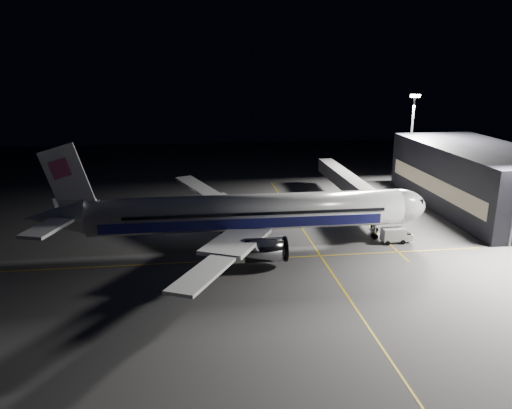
{
  "coord_description": "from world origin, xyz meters",
  "views": [
    {
      "loc": [
        -8.27,
        -72.69,
        27.86
      ],
      "look_at": [
        1.4,
        1.69,
        6.0
      ],
      "focal_mm": 35.0,
      "sensor_mm": 36.0,
      "label": 1
    }
  ],
  "objects_px": {
    "jet_bridge": "(350,184)",
    "safety_cone_b": "(212,228)",
    "floodlight_mast_north": "(412,132)",
    "safety_cone_a": "(249,234)",
    "service_truck": "(396,235)",
    "baggage_tug": "(179,207)",
    "airliner": "(241,213)",
    "safety_cone_c": "(209,222)"
  },
  "relations": [
    {
      "from": "service_truck",
      "to": "baggage_tug",
      "type": "relative_size",
      "value": 2.04
    },
    {
      "from": "service_truck",
      "to": "baggage_tug",
      "type": "height_order",
      "value": "service_truck"
    },
    {
      "from": "floodlight_mast_north",
      "to": "safety_cone_b",
      "type": "height_order",
      "value": "floodlight_mast_north"
    },
    {
      "from": "safety_cone_c",
      "to": "airliner",
      "type": "bearing_deg",
      "value": -67.6
    },
    {
      "from": "safety_cone_a",
      "to": "jet_bridge",
      "type": "bearing_deg",
      "value": 33.29
    },
    {
      "from": "safety_cone_b",
      "to": "safety_cone_c",
      "type": "relative_size",
      "value": 0.91
    },
    {
      "from": "jet_bridge",
      "to": "service_truck",
      "type": "height_order",
      "value": "jet_bridge"
    },
    {
      "from": "baggage_tug",
      "to": "jet_bridge",
      "type": "bearing_deg",
      "value": -6.88
    },
    {
      "from": "floodlight_mast_north",
      "to": "safety_cone_b",
      "type": "distance_m",
      "value": 52.88
    },
    {
      "from": "safety_cone_a",
      "to": "safety_cone_b",
      "type": "relative_size",
      "value": 0.92
    },
    {
      "from": "safety_cone_c",
      "to": "floodlight_mast_north",
      "type": "bearing_deg",
      "value": 24.43
    },
    {
      "from": "safety_cone_a",
      "to": "floodlight_mast_north",
      "type": "bearing_deg",
      "value": 35.38
    },
    {
      "from": "airliner",
      "to": "safety_cone_a",
      "type": "height_order",
      "value": "airliner"
    },
    {
      "from": "safety_cone_a",
      "to": "safety_cone_c",
      "type": "bearing_deg",
      "value": 131.07
    },
    {
      "from": "baggage_tug",
      "to": "safety_cone_c",
      "type": "height_order",
      "value": "baggage_tug"
    },
    {
      "from": "service_truck",
      "to": "floodlight_mast_north",
      "type": "bearing_deg",
      "value": 61.21
    },
    {
      "from": "safety_cone_b",
      "to": "service_truck",
      "type": "bearing_deg",
      "value": -18.91
    },
    {
      "from": "airliner",
      "to": "safety_cone_c",
      "type": "xyz_separation_m",
      "value": [
        -4.63,
        11.23,
        -4.85
      ]
    },
    {
      "from": "floodlight_mast_north",
      "to": "service_truck",
      "type": "distance_m",
      "value": 39.61
    },
    {
      "from": "jet_bridge",
      "to": "safety_cone_b",
      "type": "height_order",
      "value": "jet_bridge"
    },
    {
      "from": "jet_bridge",
      "to": "safety_cone_b",
      "type": "relative_size",
      "value": 59.55
    },
    {
      "from": "safety_cone_a",
      "to": "safety_cone_b",
      "type": "height_order",
      "value": "safety_cone_b"
    },
    {
      "from": "jet_bridge",
      "to": "safety_cone_a",
      "type": "xyz_separation_m",
      "value": [
        -21.4,
        -14.06,
        -4.32
      ]
    },
    {
      "from": "floodlight_mast_north",
      "to": "safety_cone_b",
      "type": "xyz_separation_m",
      "value": [
        -45.37,
        -24.32,
        -12.08
      ]
    },
    {
      "from": "jet_bridge",
      "to": "safety_cone_c",
      "type": "distance_m",
      "value": 28.85
    },
    {
      "from": "jet_bridge",
      "to": "baggage_tug",
      "type": "bearing_deg",
      "value": 176.61
    },
    {
      "from": "baggage_tug",
      "to": "safety_cone_c",
      "type": "distance_m",
      "value": 10.32
    },
    {
      "from": "airliner",
      "to": "baggage_tug",
      "type": "relative_size",
      "value": 26.14
    },
    {
      "from": "jet_bridge",
      "to": "safety_cone_c",
      "type": "relative_size",
      "value": 54.26
    },
    {
      "from": "service_truck",
      "to": "jet_bridge",
      "type": "bearing_deg",
      "value": 90.78
    },
    {
      "from": "airliner",
      "to": "service_truck",
      "type": "distance_m",
      "value": 24.63
    },
    {
      "from": "floodlight_mast_north",
      "to": "baggage_tug",
      "type": "relative_size",
      "value": 8.8
    },
    {
      "from": "airliner",
      "to": "safety_cone_a",
      "type": "distance_m",
      "value": 6.54
    },
    {
      "from": "floodlight_mast_north",
      "to": "baggage_tug",
      "type": "distance_m",
      "value": 53.75
    },
    {
      "from": "safety_cone_a",
      "to": "airliner",
      "type": "bearing_deg",
      "value": -112.68
    },
    {
      "from": "service_truck",
      "to": "baggage_tug",
      "type": "distance_m",
      "value": 40.77
    },
    {
      "from": "safety_cone_b",
      "to": "floodlight_mast_north",
      "type": "bearing_deg",
      "value": 28.2
    },
    {
      "from": "safety_cone_b",
      "to": "safety_cone_a",
      "type": "bearing_deg",
      "value": -31.55
    },
    {
      "from": "jet_bridge",
      "to": "floodlight_mast_north",
      "type": "height_order",
      "value": "floodlight_mast_north"
    },
    {
      "from": "safety_cone_b",
      "to": "safety_cone_c",
      "type": "distance_m",
      "value": 3.58
    },
    {
      "from": "safety_cone_b",
      "to": "safety_cone_c",
      "type": "xyz_separation_m",
      "value": [
        -0.33,
        3.56,
        0.03
      ]
    },
    {
      "from": "service_truck",
      "to": "safety_cone_c",
      "type": "relative_size",
      "value": 7.58
    }
  ]
}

